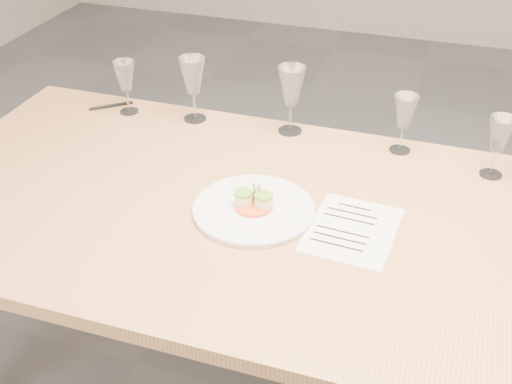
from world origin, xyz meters
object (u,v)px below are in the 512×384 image
(recipe_sheet, at_px, (352,229))
(wine_glass_2, at_px, (291,87))
(ballpoint_pen, at_px, (111,106))
(wine_glass_0, at_px, (125,77))
(dinner_plate, at_px, (254,208))
(dining_table, at_px, (342,245))
(wine_glass_1, at_px, (193,77))
(wine_glass_4, at_px, (500,136))
(wine_glass_3, at_px, (405,113))

(recipe_sheet, bearing_deg, wine_glass_2, 126.61)
(recipe_sheet, height_order, ballpoint_pen, ballpoint_pen)
(ballpoint_pen, distance_m, wine_glass_0, 0.14)
(dinner_plate, relative_size, recipe_sheet, 1.12)
(ballpoint_pen, bearing_deg, wine_glass_0, -49.98)
(dinner_plate, relative_size, wine_glass_2, 1.46)
(dining_table, relative_size, ballpoint_pen, 19.70)
(recipe_sheet, xyz_separation_m, wine_glass_1, (-0.61, 0.44, 0.15))
(dinner_plate, height_order, wine_glass_1, wine_glass_1)
(wine_glass_2, bearing_deg, wine_glass_0, -176.12)
(wine_glass_1, bearing_deg, wine_glass_2, 2.91)
(dining_table, bearing_deg, dinner_plate, -175.42)
(recipe_sheet, bearing_deg, wine_glass_1, 148.45)
(wine_glass_0, bearing_deg, ballpoint_pen, 169.30)
(dining_table, relative_size, wine_glass_1, 11.28)
(ballpoint_pen, height_order, wine_glass_0, wine_glass_0)
(dinner_plate, bearing_deg, ballpoint_pen, 146.54)
(wine_glass_0, bearing_deg, recipe_sheet, -26.28)
(dining_table, distance_m, wine_glass_4, 0.54)
(wine_glass_4, bearing_deg, wine_glass_1, 176.51)
(wine_glass_3, bearing_deg, ballpoint_pen, -179.52)
(wine_glass_3, bearing_deg, wine_glass_2, 177.58)
(dining_table, xyz_separation_m, dinner_plate, (-0.24, -0.02, 0.08))
(dinner_plate, bearing_deg, wine_glass_0, 144.15)
(dining_table, xyz_separation_m, wine_glass_3, (0.08, 0.42, 0.19))
(dinner_plate, height_order, wine_glass_3, wine_glass_3)
(dining_table, bearing_deg, wine_glass_0, 153.85)
(dining_table, height_order, ballpoint_pen, ballpoint_pen)
(wine_glass_0, xyz_separation_m, wine_glass_4, (1.17, -0.04, 0.00))
(ballpoint_pen, height_order, wine_glass_3, wine_glass_3)
(recipe_sheet, distance_m, wine_glass_3, 0.46)
(ballpoint_pen, relative_size, wine_glass_3, 0.67)
(recipe_sheet, bearing_deg, ballpoint_pen, 158.92)
(dinner_plate, distance_m, wine_glass_0, 0.73)
(recipe_sheet, bearing_deg, wine_glass_3, 86.22)
(dinner_plate, distance_m, recipe_sheet, 0.26)
(dinner_plate, relative_size, wine_glass_4, 1.75)
(dining_table, xyz_separation_m, wine_glass_2, (-0.27, 0.44, 0.22))
(wine_glass_0, bearing_deg, wine_glass_2, 3.88)
(recipe_sheet, relative_size, ballpoint_pen, 2.33)
(dining_table, relative_size, dinner_plate, 7.55)
(wine_glass_2, height_order, wine_glass_4, wine_glass_2)
(recipe_sheet, xyz_separation_m, wine_glass_2, (-0.29, 0.45, 0.15))
(wine_glass_1, xyz_separation_m, wine_glass_3, (0.67, 0.00, -0.02))
(wine_glass_1, bearing_deg, recipe_sheet, -35.57)
(recipe_sheet, height_order, wine_glass_0, wine_glass_0)
(wine_glass_1, bearing_deg, wine_glass_4, -3.49)
(recipe_sheet, bearing_deg, dining_table, 153.49)
(dining_table, relative_size, wine_glass_0, 13.36)
(wine_glass_2, height_order, wine_glass_3, wine_glass_2)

